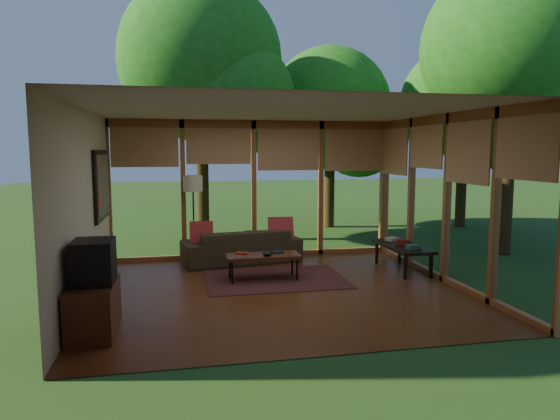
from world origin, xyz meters
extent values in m
plane|color=brown|center=(0.00, 0.00, 0.00)|extent=(5.50, 5.50, 0.00)
plane|color=silver|center=(0.00, 0.00, 2.70)|extent=(5.50, 5.50, 0.00)
cube|color=beige|center=(-2.75, 0.00, 1.35)|extent=(0.04, 5.00, 2.70)
cube|color=beige|center=(0.00, -2.50, 1.35)|extent=(5.50, 0.04, 2.70)
cube|color=#A15F32|center=(0.00, 2.50, 1.35)|extent=(5.50, 0.12, 2.70)
cube|color=#A15F32|center=(2.75, 0.00, 1.35)|extent=(0.12, 5.00, 2.70)
plane|color=#24491B|center=(8.00, 8.00, -0.01)|extent=(40.00, 40.00, 0.00)
cylinder|color=#3A2B15|center=(-0.89, 4.74, 2.70)|extent=(0.28, 0.28, 5.40)
sphere|color=#165E15|center=(-0.89, 4.74, 4.20)|extent=(3.77, 3.77, 3.77)
cylinder|color=#3A2B15|center=(2.65, 6.07, 2.10)|extent=(0.28, 0.28, 4.19)
sphere|color=#165E15|center=(2.65, 6.07, 3.26)|extent=(3.34, 3.34, 3.34)
cylinder|color=#3A2B15|center=(4.95, 1.75, 2.66)|extent=(0.28, 0.28, 5.31)
sphere|color=#165E15|center=(4.95, 1.75, 4.13)|extent=(3.39, 3.39, 3.39)
cylinder|color=#3A2B15|center=(6.04, 5.35, 2.19)|extent=(0.28, 0.28, 4.39)
sphere|color=#165E15|center=(6.04, 5.35, 3.41)|extent=(3.04, 3.04, 3.04)
cube|color=maroon|center=(0.06, 0.64, 0.01)|extent=(2.28, 1.61, 0.01)
imported|color=#3C311E|center=(-0.32, 2.00, 0.32)|extent=(2.30, 1.21, 0.64)
cube|color=maroon|center=(-1.07, 1.95, 0.59)|extent=(0.43, 0.23, 0.45)
cube|color=maroon|center=(0.43, 1.95, 0.61)|extent=(0.46, 0.25, 0.49)
cube|color=beige|center=(-0.49, 0.60, 0.44)|extent=(0.22, 0.18, 0.03)
cube|color=maroon|center=(-0.49, 0.60, 0.47)|extent=(0.23, 0.20, 0.03)
cube|color=black|center=(0.11, 0.73, 0.44)|extent=(0.21, 0.18, 0.03)
ellipsoid|color=black|center=(-0.09, 0.55, 0.46)|extent=(0.16, 0.16, 0.07)
cube|color=#562917|center=(-2.47, -1.32, 0.30)|extent=(0.50, 1.00, 0.60)
cube|color=black|center=(-2.45, -1.32, 0.85)|extent=(0.45, 0.55, 0.50)
cube|color=#30544A|center=(2.40, 0.42, 0.50)|extent=(0.23, 0.17, 0.08)
cube|color=maroon|center=(2.40, 0.87, 0.50)|extent=(0.23, 0.18, 0.09)
cube|color=beige|center=(2.40, 1.27, 0.48)|extent=(0.26, 0.23, 0.06)
cylinder|color=black|center=(-1.20, 2.26, 0.01)|extent=(0.26, 0.26, 0.03)
cylinder|color=black|center=(-1.20, 2.26, 0.79)|extent=(0.03, 0.03, 1.52)
cylinder|color=beige|center=(-1.20, 2.26, 1.50)|extent=(0.36, 0.36, 0.30)
cube|color=#562917|center=(-0.14, 0.65, 0.40)|extent=(1.20, 0.50, 0.05)
cylinder|color=black|center=(-0.67, 0.47, 0.19)|extent=(0.03, 0.03, 0.38)
cylinder|color=black|center=(0.39, 0.47, 0.19)|extent=(0.03, 0.03, 0.38)
cylinder|color=black|center=(-0.67, 0.83, 0.19)|extent=(0.03, 0.03, 0.38)
cylinder|color=black|center=(0.39, 0.83, 0.19)|extent=(0.03, 0.03, 0.38)
cube|color=black|center=(2.40, 0.82, 0.43)|extent=(0.60, 1.40, 0.05)
cube|color=black|center=(2.17, 0.22, 0.20)|extent=(0.05, 0.05, 0.40)
cube|color=black|center=(2.63, 0.22, 0.20)|extent=(0.05, 0.05, 0.40)
cube|color=black|center=(2.17, 1.42, 0.20)|extent=(0.05, 0.05, 0.40)
cube|color=black|center=(2.63, 1.42, 0.20)|extent=(0.05, 0.05, 0.40)
cube|color=black|center=(-2.72, 1.40, 1.55)|extent=(0.05, 1.35, 1.15)
cube|color=#196772|center=(-2.69, 1.40, 1.55)|extent=(0.02, 1.20, 1.00)
camera|label=1|loc=(-1.48, -7.25, 2.12)|focal=32.00mm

